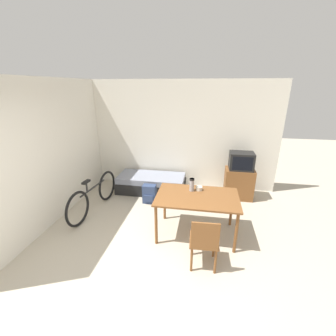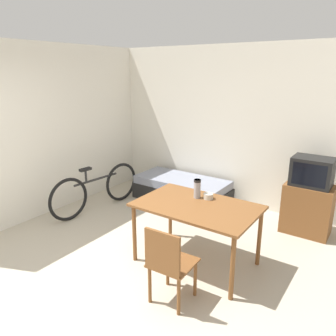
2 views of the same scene
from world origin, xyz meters
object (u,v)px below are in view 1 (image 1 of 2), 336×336
object	(u,v)px
tv	(239,177)
thermos_flask	(192,184)
daybed	(151,183)
mate_bowl	(199,188)
wooden_chair	(204,241)
backpack	(149,194)
bicycle	(94,196)
dining_table	(197,200)

from	to	relation	value
tv	thermos_flask	distance (m)	1.78
daybed	mate_bowl	world-z (taller)	mate_bowl
wooden_chair	backpack	bearing A→B (deg)	125.04
daybed	mate_bowl	xyz separation A→B (m)	(1.23, -1.35, 0.59)
daybed	tv	distance (m)	2.16
wooden_chair	mate_bowl	size ratio (longest dim) A/B	7.11
tv	thermos_flask	xyz separation A→B (m)	(-1.03, -1.40, 0.37)
mate_bowl	tv	bearing A→B (deg)	56.31
wooden_chair	backpack	distance (m)	2.22
daybed	wooden_chair	size ratio (longest dim) A/B	2.00
tv	daybed	bearing A→B (deg)	-179.86
daybed	thermos_flask	xyz separation A→B (m)	(1.10, -1.39, 0.69)
tv	bicycle	world-z (taller)	tv
bicycle	daybed	bearing A→B (deg)	49.58
tv	mate_bowl	bearing A→B (deg)	-123.69
thermos_flask	mate_bowl	size ratio (longest dim) A/B	1.98
dining_table	bicycle	size ratio (longest dim) A/B	0.79
thermos_flask	bicycle	bearing A→B (deg)	173.10
dining_table	tv	bearing A→B (deg)	60.01
tv	wooden_chair	xyz separation A→B (m)	(-0.77, -2.41, -0.05)
daybed	bicycle	xyz separation A→B (m)	(-0.97, -1.14, 0.15)
bicycle	backpack	world-z (taller)	bicycle
daybed	mate_bowl	distance (m)	1.92
daybed	backpack	distance (m)	0.61
dining_table	mate_bowl	bearing A→B (deg)	85.61
backpack	bicycle	bearing A→B (deg)	-153.05
daybed	dining_table	xyz separation A→B (m)	(1.21, -1.59, 0.48)
dining_table	bicycle	world-z (taller)	bicycle
mate_bowl	thermos_flask	bearing A→B (deg)	-159.79
bicycle	backpack	bearing A→B (deg)	26.95
thermos_flask	backpack	distance (m)	1.45
tv	bicycle	distance (m)	3.32
wooden_chair	bicycle	world-z (taller)	wooden_chair
daybed	dining_table	bearing A→B (deg)	-52.67
daybed	bicycle	size ratio (longest dim) A/B	0.95
tv	wooden_chair	world-z (taller)	tv
thermos_flask	tv	bearing A→B (deg)	53.61
mate_bowl	daybed	bearing A→B (deg)	132.42
daybed	mate_bowl	size ratio (longest dim) A/B	14.22
tv	dining_table	size ratio (longest dim) A/B	0.80
wooden_chair	backpack	world-z (taller)	wooden_chair
daybed	thermos_flask	world-z (taller)	thermos_flask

